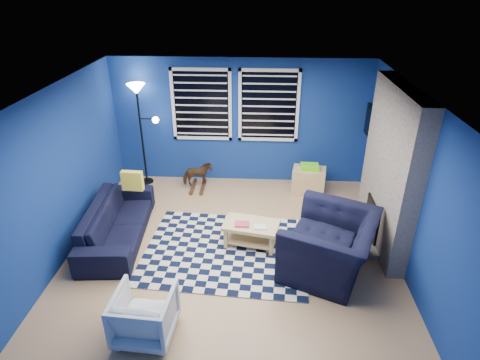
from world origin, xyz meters
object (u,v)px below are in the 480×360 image
(armchair_bent, at_px, (145,314))
(floor_lamp, at_px, (139,103))
(armchair_big, at_px, (330,245))
(cabinet, at_px, (308,180))
(tv, at_px, (373,126))
(sofa, at_px, (117,222))
(coffee_table, at_px, (251,230))
(rocking_horse, at_px, (197,174))

(armchair_bent, distance_m, floor_lamp, 4.26)
(armchair_big, distance_m, floor_lamp, 4.40)
(armchair_bent, xyz_separation_m, cabinet, (2.26, 3.63, -0.05))
(tv, bearing_deg, armchair_bent, -132.40)
(sofa, relative_size, cabinet, 3.09)
(sofa, bearing_deg, tv, -72.45)
(cabinet, bearing_deg, floor_lamp, -175.60)
(sofa, xyz_separation_m, coffee_table, (2.16, -0.09, -0.01))
(rocking_horse, bearing_deg, sofa, 127.74)
(sofa, relative_size, armchair_bent, 3.03)
(floor_lamp, bearing_deg, coffee_table, -43.14)
(coffee_table, bearing_deg, armchair_big, -25.02)
(armchair_bent, bearing_deg, floor_lamp, -71.66)
(cabinet, bearing_deg, coffee_table, -111.68)
(sofa, height_order, floor_lamp, floor_lamp)
(armchair_big, xyz_separation_m, rocking_horse, (-2.25, 2.38, -0.13))
(sofa, height_order, armchair_big, armchair_big)
(cabinet, bearing_deg, sofa, -142.99)
(armchair_big, height_order, floor_lamp, floor_lamp)
(rocking_horse, bearing_deg, armchair_bent, 157.14)
(armchair_big, bearing_deg, tv, 179.45)
(tv, relative_size, rocking_horse, 1.76)
(coffee_table, bearing_deg, cabinet, 59.09)
(tv, relative_size, armchair_bent, 1.44)
(sofa, xyz_separation_m, armchair_big, (3.29, -0.61, 0.13))
(rocking_horse, distance_m, floor_lamp, 1.75)
(cabinet, height_order, floor_lamp, floor_lamp)
(armchair_big, bearing_deg, coffee_table, -92.04)
(armchair_bent, distance_m, rocking_horse, 3.69)
(cabinet, bearing_deg, tv, 10.79)
(armchair_bent, bearing_deg, armchair_big, -146.66)
(tv, height_order, cabinet, tv)
(tv, bearing_deg, armchair_big, -113.52)
(floor_lamp, bearing_deg, cabinet, -4.82)
(sofa, bearing_deg, rocking_horse, -34.75)
(floor_lamp, bearing_deg, rocking_horse, -11.18)
(armchair_bent, xyz_separation_m, coffee_table, (1.19, 1.84, -0.02))
(tv, distance_m, armchair_bent, 5.07)
(armchair_bent, bearing_deg, rocking_horse, -87.21)
(sofa, bearing_deg, armchair_big, -104.89)
(rocking_horse, xyz_separation_m, floor_lamp, (-1.08, 0.21, 1.37))
(tv, distance_m, coffee_table, 3.02)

